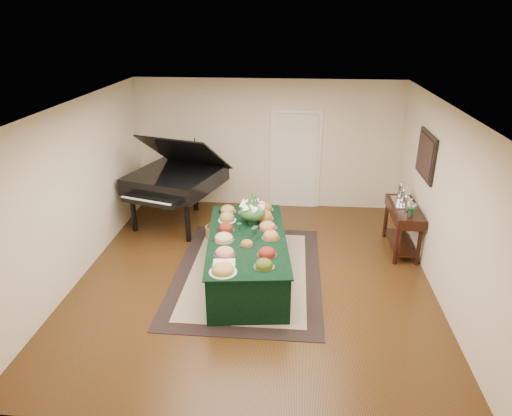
# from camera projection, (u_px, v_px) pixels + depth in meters

# --- Properties ---
(ground) EXTENTS (6.00, 6.00, 0.00)m
(ground) POSITION_uv_depth(u_px,v_px,m) (254.00, 275.00, 7.34)
(ground) COLOR black
(ground) RESTS_ON ground
(area_rug) EXTENTS (2.34, 3.27, 0.01)m
(area_rug) POSITION_uv_depth(u_px,v_px,m) (248.00, 272.00, 7.41)
(area_rug) COLOR black
(area_rug) RESTS_ON ground
(kitchen_doorway) EXTENTS (1.05, 0.07, 2.10)m
(kitchen_doorway) POSITION_uv_depth(u_px,v_px,m) (295.00, 161.00, 9.61)
(kitchen_doorway) COLOR white
(kitchen_doorway) RESTS_ON ground
(buffet_table) EXTENTS (1.47, 2.63, 0.73)m
(buffet_table) POSITION_uv_depth(u_px,v_px,m) (247.00, 258.00, 7.12)
(buffet_table) COLOR black
(buffet_table) RESTS_ON ground
(food_platters) EXTENTS (1.09, 2.44, 0.12)m
(food_platters) POSITION_uv_depth(u_px,v_px,m) (245.00, 232.00, 7.03)
(food_platters) COLOR silver
(food_platters) RESTS_ON buffet_table
(cutting_board) EXTENTS (0.33, 0.33, 0.10)m
(cutting_board) POSITION_uv_depth(u_px,v_px,m) (224.00, 262.00, 6.18)
(cutting_board) COLOR tan
(cutting_board) RESTS_ON buffet_table
(green_goblets) EXTENTS (0.34, 0.23, 0.18)m
(green_goblets) POSITION_uv_depth(u_px,v_px,m) (250.00, 231.00, 6.95)
(green_goblets) COLOR #153623
(green_goblets) RESTS_ON buffet_table
(floral_centerpiece) EXTENTS (0.43, 0.43, 0.43)m
(floral_centerpiece) POSITION_uv_depth(u_px,v_px,m) (252.00, 209.00, 7.33)
(floral_centerpiece) COLOR #153623
(floral_centerpiece) RESTS_ON buffet_table
(grand_piano) EXTENTS (2.01, 2.14, 1.85)m
(grand_piano) POSITION_uv_depth(u_px,v_px,m) (176.00, 179.00, 8.82)
(grand_piano) COLOR black
(grand_piano) RESTS_ON ground
(wicker_basket) EXTENTS (0.35, 0.35, 0.22)m
(wicker_basket) POSITION_uv_depth(u_px,v_px,m) (215.00, 232.00, 8.55)
(wicker_basket) COLOR #9F6F40
(wicker_basket) RESTS_ON ground
(mahogany_sideboard) EXTENTS (0.45, 1.21, 0.84)m
(mahogany_sideboard) POSITION_uv_depth(u_px,v_px,m) (404.00, 217.00, 7.88)
(mahogany_sideboard) COLOR black
(mahogany_sideboard) RESTS_ON ground
(tea_service) EXTENTS (0.34, 0.74, 0.30)m
(tea_service) POSITION_uv_depth(u_px,v_px,m) (404.00, 197.00, 7.90)
(tea_service) COLOR silver
(tea_service) RESTS_ON mahogany_sideboard
(pink_bouquet) EXTENTS (0.19, 0.19, 0.24)m
(pink_bouquet) POSITION_uv_depth(u_px,v_px,m) (412.00, 207.00, 7.37)
(pink_bouquet) COLOR #153623
(pink_bouquet) RESTS_ON mahogany_sideboard
(wall_painting) EXTENTS (0.05, 0.95, 0.75)m
(wall_painting) POSITION_uv_depth(u_px,v_px,m) (426.00, 155.00, 7.43)
(wall_painting) COLOR black
(wall_painting) RESTS_ON ground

